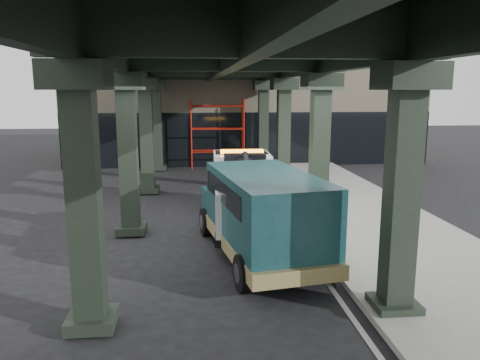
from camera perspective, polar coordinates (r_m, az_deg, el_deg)
ground at (r=13.37m, az=0.65°, el=-8.75°), size 90.00×90.00×0.00m
sidewalk at (r=16.28m, az=15.85°, el=-5.27°), size 5.00×40.00×0.15m
lane_stripe at (r=15.50m, az=6.11°, el=-5.99°), size 0.12×38.00×0.01m
viaduct at (r=14.57m, az=-1.82°, el=14.71°), size 7.40×32.00×6.40m
building at (r=32.69m, az=0.22°, el=10.05°), size 22.00×10.00×8.00m
scaffolding at (r=27.29m, az=-2.80°, el=5.89°), size 3.08×0.88×4.00m
tow_truck at (r=15.91m, az=0.65°, el=-1.06°), size 2.45×7.56×2.45m
towed_van at (r=12.48m, az=2.67°, el=-3.98°), size 3.19×6.20×2.40m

